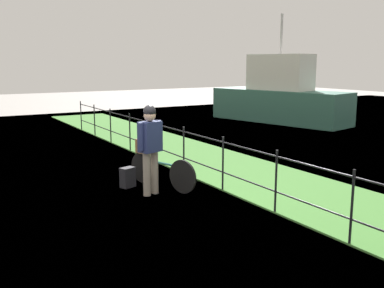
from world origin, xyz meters
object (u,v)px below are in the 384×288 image
(wooden_crate, at_px, (147,146))
(backpack_on_paving, at_px, (128,177))
(terrier_dog, at_px, (147,136))
(moored_boat_far, at_px, (279,97))
(cyclist_person, at_px, (150,142))
(bicycle_main, at_px, (161,171))
(mooring_bollard, at_px, (144,160))

(wooden_crate, relative_size, backpack_on_paving, 0.98)
(terrier_dog, xyz_separation_m, moored_boat_far, (-5.92, 8.82, 0.01))
(terrier_dog, xyz_separation_m, cyclist_person, (0.67, -0.25, 0.00))
(terrier_dog, bearing_deg, bicycle_main, 18.32)
(bicycle_main, relative_size, backpack_on_paving, 4.16)
(terrier_dog, height_order, backpack_on_paving, terrier_dog)
(bicycle_main, bearing_deg, wooden_crate, -161.68)
(cyclist_person, relative_size, mooring_bollard, 4.80)
(bicycle_main, distance_m, wooden_crate, 0.60)
(moored_boat_far, bearing_deg, backpack_on_paving, -57.44)
(cyclist_person, xyz_separation_m, moored_boat_far, (-6.58, 9.07, 0.01))
(wooden_crate, distance_m, terrier_dog, 0.22)
(mooring_bollard, bearing_deg, backpack_on_paving, -35.64)
(backpack_on_paving, bearing_deg, wooden_crate, -16.31)
(mooring_bollard, height_order, moored_boat_far, moored_boat_far)
(backpack_on_paving, relative_size, mooring_bollard, 1.14)
(bicycle_main, relative_size, mooring_bollard, 4.75)
(mooring_bollard, distance_m, moored_boat_far, 9.49)
(terrier_dog, relative_size, moored_boat_far, 0.05)
(terrier_dog, height_order, cyclist_person, cyclist_person)
(cyclist_person, height_order, moored_boat_far, moored_boat_far)
(cyclist_person, bearing_deg, mooring_bollard, 158.77)
(moored_boat_far, bearing_deg, cyclist_person, -54.03)
(wooden_crate, bearing_deg, mooring_bollard, 157.96)
(cyclist_person, bearing_deg, wooden_crate, 160.37)
(mooring_bollard, bearing_deg, wooden_crate, -22.04)
(cyclist_person, height_order, backpack_on_paving, cyclist_person)
(wooden_crate, relative_size, cyclist_person, 0.23)
(terrier_dog, bearing_deg, mooring_bollard, 158.59)
(bicycle_main, xyz_separation_m, terrier_dog, (-0.36, -0.12, 0.66))
(bicycle_main, xyz_separation_m, mooring_bollard, (-1.72, 0.41, -0.17))
(bicycle_main, xyz_separation_m, moored_boat_far, (-6.28, 8.70, 0.67))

